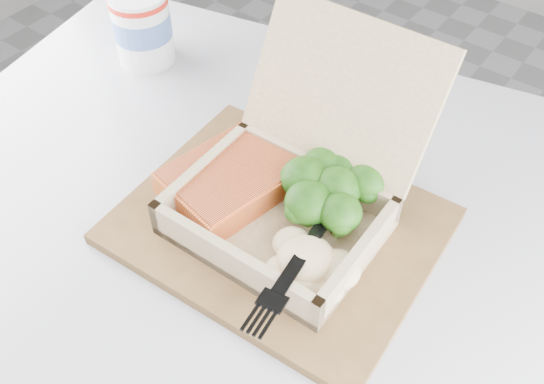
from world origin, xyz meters
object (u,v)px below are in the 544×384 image
Objects in this scene: cafe_table at (223,350)px; serving_tray at (279,226)px; takeout_container at (298,178)px; paper_cup at (142,25)px.

cafe_table is 0.21m from serving_tray.
serving_tray reaches higher than cafe_table.
cafe_table is 4.12× the size of takeout_container.
paper_cup is (-0.33, 0.11, -0.00)m from takeout_container.
paper_cup is (-0.30, 0.21, 0.24)m from cafe_table.
takeout_container is (0.00, 0.03, 0.05)m from serving_tray.
serving_tray is at bearing -22.59° from paper_cup.
paper_cup reaches higher than serving_tray.
cafe_table is 9.85× the size of paper_cup.
cafe_table is at bearing -113.49° from serving_tray.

